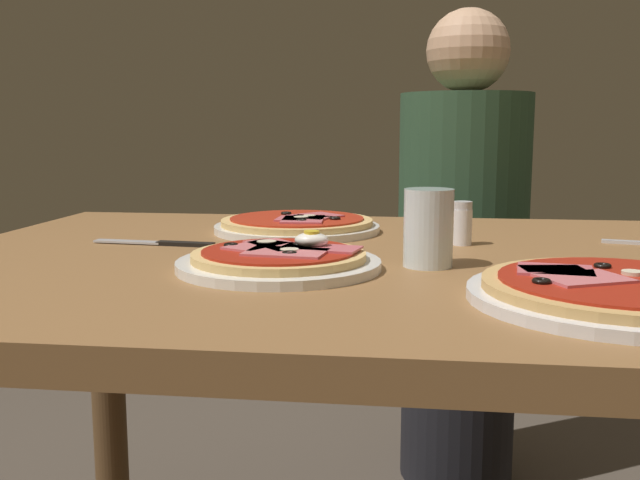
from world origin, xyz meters
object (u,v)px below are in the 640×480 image
Objects in this scene: dining_table at (373,326)px; salt_shaker at (462,224)px; pizza_across_left at (297,225)px; diner_person at (462,263)px; knife at (162,243)px; water_glass_near at (428,233)px; pizza_foreground at (280,259)px; pizza_across_right at (620,291)px.

salt_shaker is (0.13, 0.11, 0.13)m from dining_table.
diner_person reaches higher than pizza_across_left.
diner_person is (0.05, 0.70, -0.19)m from salt_shaker.
knife is at bearing 170.62° from dining_table.
water_glass_near reaches higher than pizza_across_left.
dining_table is 4.49× the size of pizza_across_left.
pizza_across_left is at bearing 95.36° from pizza_foreground.
pizza_across_left is 0.24× the size of diner_person.
pizza_across_right is at bearing -47.97° from pizza_across_left.
water_glass_near is at bearing 83.35° from diner_person.
knife is at bearing 142.75° from pizza_foreground.
pizza_across_left is 0.29m from salt_shaker.
knife is 0.46m from salt_shaker.
diner_person is at bearing 61.73° from pizza_across_left.
water_glass_near is at bearing 138.36° from pizza_across_right.
pizza_foreground is 0.92× the size of pizza_across_left.
salt_shaker is at bearing -20.87° from pizza_across_left.
salt_shaker is at bearing 86.10° from diner_person.
diner_person is at bearing 83.35° from water_glass_near.
knife is (-0.33, 0.05, 0.10)m from dining_table.
water_glass_near reaches higher than pizza_foreground.
knife is at bearing 56.48° from diner_person.
salt_shaker reaches higher than dining_table.
diner_person reaches higher than water_glass_near.
diner_person reaches higher than dining_table.
water_glass_near is 0.19m from salt_shaker.
pizza_across_left is 0.70m from diner_person.
dining_table is 0.29m from pizza_across_left.
pizza_foreground is 2.59× the size of water_glass_near.
pizza_across_right is (0.38, -0.13, -0.00)m from pizza_foreground.
salt_shaker is at bearing 41.77° from dining_table.
pizza_foreground is at bearing -137.25° from salt_shaker.
diner_person reaches higher than knife.
pizza_across_right is at bearing -41.61° from dining_table.
dining_table is at bearing 77.78° from diner_person.
dining_table is 0.18m from water_glass_near.
water_glass_near reaches higher than salt_shaker.
pizza_across_left is at bearing 127.45° from water_glass_near.
pizza_across_right is (0.41, -0.46, -0.00)m from pizza_across_left.
water_glass_near is at bearing -106.93° from salt_shaker.
pizza_foreground is 0.33m from salt_shaker.
water_glass_near reaches higher than dining_table.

